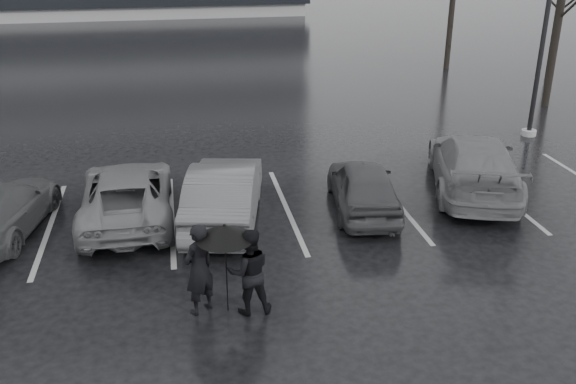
# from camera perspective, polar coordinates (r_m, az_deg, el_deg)

# --- Properties ---
(ground) EXTENTS (160.00, 160.00, 0.00)m
(ground) POSITION_cam_1_polar(r_m,az_deg,el_deg) (13.51, -0.70, -6.05)
(ground) COLOR black
(ground) RESTS_ON ground
(car_main) EXTENTS (1.93, 3.80, 1.24)m
(car_main) POSITION_cam_1_polar(r_m,az_deg,el_deg) (15.61, 6.73, 0.51)
(car_main) COLOR black
(car_main) RESTS_ON ground
(car_west_a) EXTENTS (2.34, 4.56, 1.43)m
(car_west_a) POSITION_cam_1_polar(r_m,az_deg,el_deg) (14.99, -5.69, -0.03)
(car_west_a) COLOR #333336
(car_west_a) RESTS_ON ground
(car_west_b) EXTENTS (2.13, 4.52, 1.25)m
(car_west_b) POSITION_cam_1_polar(r_m,az_deg,el_deg) (15.53, -14.14, -0.18)
(car_west_b) COLOR #4C4C4F
(car_west_b) RESTS_ON ground
(car_west_c) EXTENTS (2.39, 4.32, 1.18)m
(car_west_c) POSITION_cam_1_polar(r_m,az_deg,el_deg) (15.77, -24.25, -1.37)
(car_west_c) COLOR black
(car_west_c) RESTS_ON ground
(car_east) EXTENTS (3.55, 5.46, 1.47)m
(car_east) POSITION_cam_1_polar(r_m,az_deg,el_deg) (17.32, 16.22, 2.45)
(car_east) COLOR #4C4C4F
(car_east) RESTS_ON ground
(pedestrian_left) EXTENTS (0.76, 0.72, 1.75)m
(pedestrian_left) POSITION_cam_1_polar(r_m,az_deg,el_deg) (11.54, -7.93, -6.79)
(pedestrian_left) COLOR black
(pedestrian_left) RESTS_ON ground
(pedestrian_right) EXTENTS (0.81, 0.64, 1.64)m
(pedestrian_right) POSITION_cam_1_polar(r_m,az_deg,el_deg) (11.48, -3.47, -7.07)
(pedestrian_right) COLOR black
(pedestrian_right) RESTS_ON ground
(umbrella) EXTENTS (1.03, 1.03, 1.75)m
(umbrella) POSITION_cam_1_polar(r_m,az_deg,el_deg) (11.15, -5.65, -3.58)
(umbrella) COLOR black
(umbrella) RESTS_ON ground
(lamp_post) EXTENTS (0.47, 0.47, 8.60)m
(lamp_post) POSITION_cam_1_polar(r_m,az_deg,el_deg) (21.83, 22.05, 14.57)
(lamp_post) COLOR #99989B
(lamp_post) RESTS_ON ground
(stall_stripes) EXTENTS (19.72, 5.00, 0.00)m
(stall_stripes) POSITION_cam_1_polar(r_m,az_deg,el_deg) (15.63, -5.16, -1.88)
(stall_stripes) COLOR gray
(stall_stripes) RESTS_ON ground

